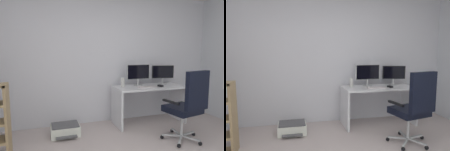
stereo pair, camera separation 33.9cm
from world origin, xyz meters
TOP-DOWN VIEW (x-y plane):
  - wall_back at (0.00, 2.28)m, footprint 5.04×0.10m
  - desk at (0.98, 1.86)m, footprint 1.37×0.60m
  - monitor_main at (0.80, 1.99)m, footprint 0.49×0.18m
  - monitor_secondary at (1.36, 1.99)m, footprint 0.44×0.18m
  - keyboard at (0.87, 1.73)m, footprint 0.34×0.14m
  - computer_mouse at (1.15, 1.74)m, footprint 0.09×0.11m
  - desktop_speaker at (0.46, 1.94)m, footprint 0.07×0.07m
  - office_chair at (1.11, 0.88)m, footprint 0.63×0.66m
  - printer at (-0.65, 1.76)m, footprint 0.48×0.44m

SIDE VIEW (x-z plane):
  - printer at x=-0.65m, z-range 0.00..0.19m
  - desk at x=0.98m, z-range 0.17..0.90m
  - office_chair at x=1.11m, z-range 0.05..1.19m
  - keyboard at x=0.87m, z-range 0.73..0.75m
  - computer_mouse at x=1.15m, z-range 0.73..0.77m
  - desktop_speaker at x=0.46m, z-range 0.73..0.90m
  - monitor_secondary at x=1.36m, z-range 0.77..1.15m
  - monitor_main at x=0.80m, z-range 0.78..1.20m
  - wall_back at x=0.00m, z-range 0.00..2.52m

